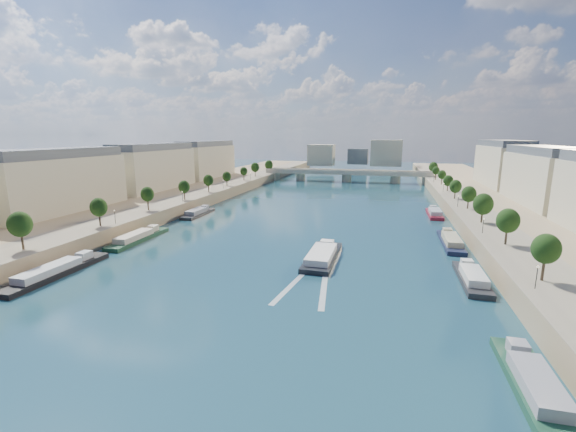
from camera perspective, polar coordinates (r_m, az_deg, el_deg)
The scene contains 16 objects.
ground at distance 133.34m, azimuth 2.60°, elevation -1.70°, with size 700.00×700.00×0.00m, color #0D343B.
quay_left at distance 163.12m, azimuth -22.99°, elevation 0.78°, with size 44.00×520.00×5.00m, color #9E8460.
quay_right at distance 137.90m, azimuth 33.36°, elevation -2.17°, with size 44.00×520.00×5.00m, color #9E8460.
pave_left at distance 154.08m, azimuth -18.62°, elevation 1.46°, with size 14.00×520.00×0.10m, color gray.
pave_right at distance 133.16m, azimuth 27.39°, elevation -0.84°, with size 14.00×520.00×0.10m, color gray.
trees_left at distance 153.84m, azimuth -17.72°, elevation 3.55°, with size 4.80×268.80×8.26m.
trees_right at distance 141.40m, azimuth 25.94°, elevation 2.22°, with size 4.80×268.80×8.26m.
lamps_left at distance 142.96m, azimuth -19.33°, elevation 1.75°, with size 0.36×200.36×4.28m.
lamps_right at distance 136.50m, azimuth 25.21°, elevation 0.82°, with size 0.36×200.36×4.28m.
buildings_left at distance 178.63m, azimuth -24.37°, elevation 6.08°, with size 16.00×226.00×23.20m.
skyline at distance 347.57m, azimuth 10.70°, elevation 8.99°, with size 79.00×42.00×22.00m.
bridge at distance 265.92m, azimuth 8.70°, elevation 6.13°, with size 112.00×12.00×8.15m.
tour_barge at distance 99.80m, azimuth 5.11°, elevation -5.93°, with size 7.25×24.79×3.57m.
wake at distance 84.63m, azimuth 3.22°, elevation -9.86°, with size 10.76×25.97×0.04m.
moored_barges_left at distance 103.29m, azimuth -30.99°, elevation -7.05°, with size 5.00×156.11×3.60m.
moored_barges_right at distance 92.07m, azimuth 25.80°, elevation -8.71°, with size 5.00×166.60×3.60m.
Camera 1 is at (26.35, -26.87, 31.46)m, focal length 24.00 mm.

